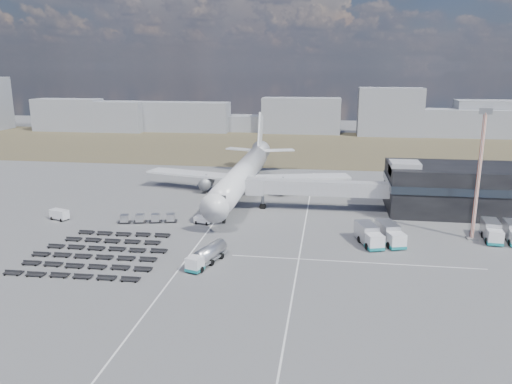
# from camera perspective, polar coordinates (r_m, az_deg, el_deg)

# --- Properties ---
(ground) EXTENTS (420.00, 420.00, 0.00)m
(ground) POSITION_cam_1_polar(r_m,az_deg,el_deg) (91.39, -4.86, -5.24)
(ground) COLOR #565659
(ground) RESTS_ON ground
(grass_strip) EXTENTS (420.00, 90.00, 0.01)m
(grass_strip) POSITION_cam_1_polar(r_m,az_deg,el_deg) (197.20, 2.48, 5.31)
(grass_strip) COLOR #4C422D
(grass_strip) RESTS_ON ground
(lane_markings) EXTENTS (47.12, 110.00, 0.01)m
(lane_markings) POSITION_cam_1_polar(r_m,az_deg,el_deg) (92.53, 1.49, -4.94)
(lane_markings) COLOR silver
(lane_markings) RESTS_ON ground
(terminal) EXTENTS (30.40, 16.40, 11.00)m
(terminal) POSITION_cam_1_polar(r_m,az_deg,el_deg) (114.00, 22.20, 0.41)
(terminal) COLOR black
(terminal) RESTS_ON ground
(jet_bridge) EXTENTS (30.30, 3.80, 7.05)m
(jet_bridge) POSITION_cam_1_polar(r_m,az_deg,el_deg) (107.33, 5.90, 0.49)
(jet_bridge) COLOR #939399
(jet_bridge) RESTS_ON ground
(airliner) EXTENTS (51.59, 64.53, 17.62)m
(airliner) POSITION_cam_1_polar(r_m,az_deg,el_deg) (120.56, -1.39, 2.19)
(airliner) COLOR silver
(airliner) RESTS_ON ground
(skyline) EXTENTS (299.71, 26.60, 25.33)m
(skyline) POSITION_cam_1_polar(r_m,az_deg,el_deg) (234.25, 2.77, 8.61)
(skyline) COLOR gray
(skyline) RESTS_ON ground
(fuel_tanker) EXTENTS (4.90, 9.30, 2.92)m
(fuel_tanker) POSITION_cam_1_polar(r_m,az_deg,el_deg) (79.27, -5.67, -7.23)
(fuel_tanker) COLOR silver
(fuel_tanker) RESTS_ON ground
(pushback_tug) EXTENTS (3.60, 2.48, 1.48)m
(pushback_tug) POSITION_cam_1_polar(r_m,az_deg,el_deg) (99.45, -6.06, -3.20)
(pushback_tug) COLOR silver
(pushback_tug) RESTS_ON ground
(utility_van) EXTENTS (4.29, 3.01, 2.12)m
(utility_van) POSITION_cam_1_polar(r_m,az_deg,el_deg) (108.82, -21.55, -2.44)
(utility_van) COLOR silver
(utility_van) RESTS_ON ground
(catering_truck) EXTENTS (2.78, 6.14, 2.76)m
(catering_truck) POSITION_cam_1_polar(r_m,az_deg,el_deg) (126.55, 5.06, 0.91)
(catering_truck) COLOR silver
(catering_truck) RESTS_ON ground
(service_trucks_near) EXTENTS (8.69, 9.56, 3.20)m
(service_trucks_near) POSITION_cam_1_polar(r_m,az_deg,el_deg) (90.12, 13.94, -4.74)
(service_trucks_near) COLOR silver
(service_trucks_near) RESTS_ON ground
(service_trucks_far) EXTENTS (7.00, 8.16, 3.08)m
(service_trucks_far) POSITION_cam_1_polar(r_m,az_deg,el_deg) (99.30, 26.40, -4.11)
(service_trucks_far) COLOR silver
(service_trucks_far) RESTS_ON ground
(uld_row) EXTENTS (11.62, 4.00, 1.60)m
(uld_row) POSITION_cam_1_polar(r_m,az_deg,el_deg) (101.65, -12.28, -2.94)
(uld_row) COLOR black
(uld_row) RESTS_ON ground
(baggage_dollies) EXTENTS (22.23, 21.03, 0.66)m
(baggage_dollies) POSITION_cam_1_polar(r_m,az_deg,el_deg) (87.08, -17.65, -6.66)
(baggage_dollies) COLOR black
(baggage_dollies) RESTS_ON ground
(floodlight_mast) EXTENTS (2.24, 1.81, 23.46)m
(floodlight_mast) POSITION_cam_1_polar(r_m,az_deg,el_deg) (95.63, 24.10, 1.75)
(floodlight_mast) COLOR #B33D1C
(floodlight_mast) RESTS_ON ground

